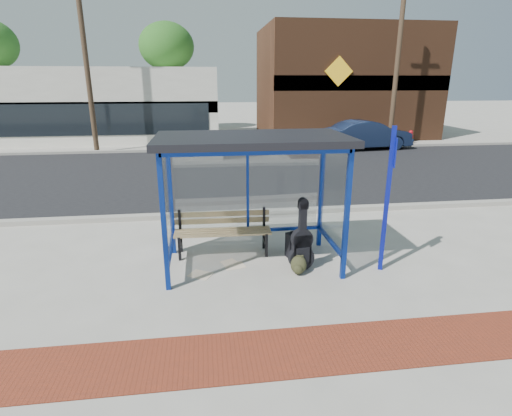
{
  "coord_description": "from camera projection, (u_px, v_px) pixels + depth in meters",
  "views": [
    {
      "loc": [
        -0.83,
        -6.81,
        3.31
      ],
      "look_at": [
        0.09,
        0.2,
        1.05
      ],
      "focal_mm": 28.0,
      "sensor_mm": 36.0,
      "label": 1
    }
  ],
  "objects": [
    {
      "name": "guitar_bag",
      "position": [
        302.0,
        246.0,
        7.2
      ],
      "size": [
        0.48,
        0.19,
        1.29
      ],
      "rotation": [
        0.0,
        0.0,
        0.12
      ],
      "color": "black",
      "rests_on": "ground"
    },
    {
      "name": "street_asphalt",
      "position": [
        227.0,
        172.0,
        15.1
      ],
      "size": [
        60.0,
        10.0,
        0.0
      ],
      "primitive_type": "cube",
      "color": "black",
      "rests_on": "ground"
    },
    {
      "name": "utility_pole_west",
      "position": [
        86.0,
        63.0,
        18.21
      ],
      "size": [
        1.6,
        0.24,
        8.0
      ],
      "color": "#4C3826",
      "rests_on": "ground"
    },
    {
      "name": "curb_near",
      "position": [
        239.0,
        213.0,
        10.26
      ],
      "size": [
        60.0,
        0.25,
        0.12
      ],
      "primitive_type": "cube",
      "color": "gray",
      "rests_on": "ground"
    },
    {
      "name": "tree_mid",
      "position": [
        167.0,
        47.0,
        26.29
      ],
      "size": [
        3.6,
        3.6,
        7.03
      ],
      "color": "#4C3826",
      "rests_on": "ground"
    },
    {
      "name": "utility_pole_east",
      "position": [
        397.0,
        64.0,
        20.07
      ],
      "size": [
        1.6,
        0.24,
        8.0
      ],
      "color": "#4C3826",
      "rests_on": "ground"
    },
    {
      "name": "newspaper_c",
      "position": [
        234.0,
        266.0,
        7.47
      ],
      "size": [
        0.43,
        0.37,
        0.01
      ],
      "primitive_type": "cube",
      "rotation": [
        0.0,
        0.0,
        0.21
      ],
      "color": "white",
      "rests_on": "ground"
    },
    {
      "name": "storefront_brown",
      "position": [
        343.0,
        83.0,
        25.03
      ],
      "size": [
        10.0,
        7.08,
        6.4
      ],
      "color": "#59331E",
      "rests_on": "ground"
    },
    {
      "name": "sign_post",
      "position": [
        388.0,
        192.0,
        6.91
      ],
      "size": [
        0.17,
        0.31,
        2.61
      ],
      "rotation": [
        0.0,
        0.0,
        -0.38
      ],
      "color": "#0E179C",
      "rests_on": "ground"
    },
    {
      "name": "far_sidewalk",
      "position": [
        219.0,
        145.0,
        21.71
      ],
      "size": [
        60.0,
        4.0,
        0.01
      ],
      "primitive_type": "cube",
      "color": "#B2ADA0",
      "rests_on": "ground"
    },
    {
      "name": "newspaper_a",
      "position": [
        201.0,
        275.0,
        7.13
      ],
      "size": [
        0.49,
        0.46,
        0.01
      ],
      "primitive_type": "cube",
      "rotation": [
        0.0,
        0.0,
        -0.52
      ],
      "color": "white",
      "rests_on": "ground"
    },
    {
      "name": "bus_shelter",
      "position": [
        252.0,
        155.0,
        6.98
      ],
      "size": [
        3.3,
        1.8,
        2.42
      ],
      "color": "navy",
      "rests_on": "ground"
    },
    {
      "name": "newspaper_b",
      "position": [
        231.0,
        263.0,
        7.58
      ],
      "size": [
        0.42,
        0.45,
        0.01
      ],
      "primitive_type": "cube",
      "rotation": [
        0.0,
        0.0,
        -1.07
      ],
      "color": "white",
      "rests_on": "ground"
    },
    {
      "name": "storefront_white",
      "position": [
        58.0,
        105.0,
        22.81
      ],
      "size": [
        18.0,
        6.04,
        4.0
      ],
      "color": "silver",
      "rests_on": "ground"
    },
    {
      "name": "curb_far",
      "position": [
        221.0,
        149.0,
        19.9
      ],
      "size": [
        60.0,
        0.25,
        0.12
      ],
      "primitive_type": "cube",
      "color": "gray",
      "rests_on": "ground"
    },
    {
      "name": "bench",
      "position": [
        223.0,
        229.0,
        7.9
      ],
      "size": [
        1.9,
        0.51,
        0.89
      ],
      "rotation": [
        0.0,
        0.0,
        -0.02
      ],
      "color": "black",
      "rests_on": "ground"
    },
    {
      "name": "suitcase",
      "position": [
        294.0,
        245.0,
        7.79
      ],
      "size": [
        0.35,
        0.28,
        0.55
      ],
      "rotation": [
        0.0,
        0.0,
        0.28
      ],
      "color": "black",
      "rests_on": "ground"
    },
    {
      "name": "tree_right",
      "position": [
        390.0,
        49.0,
        28.22
      ],
      "size": [
        3.6,
        3.6,
        7.03
      ],
      "color": "#4C3826",
      "rests_on": "ground"
    },
    {
      "name": "parked_car",
      "position": [
        367.0,
        135.0,
        20.09
      ],
      "size": [
        4.52,
        2.03,
        1.44
      ],
      "primitive_type": "imported",
      "rotation": [
        0.0,
        0.0,
        1.69
      ],
      "color": "#16223F",
      "rests_on": "ground"
    },
    {
      "name": "ground",
      "position": [
        252.0,
        264.0,
        7.54
      ],
      "size": [
        120.0,
        120.0,
        0.0
      ],
      "primitive_type": "plane",
      "color": "#B2ADA0",
      "rests_on": "ground"
    },
    {
      "name": "fire_hydrant",
      "position": [
        410.0,
        136.0,
        21.88
      ],
      "size": [
        0.34,
        0.22,
        0.74
      ],
      "rotation": [
        0.0,
        0.0,
        0.23
      ],
      "color": "#B30C17",
      "rests_on": "ground"
    },
    {
      "name": "brick_paver_strip",
      "position": [
        277.0,
        353.0,
        5.08
      ],
      "size": [
        60.0,
        1.0,
        0.01
      ],
      "primitive_type": "cube",
      "color": "maroon",
      "rests_on": "ground"
    },
    {
      "name": "backpack",
      "position": [
        299.0,
        265.0,
        7.13
      ],
      "size": [
        0.34,
        0.32,
        0.34
      ],
      "rotation": [
        0.0,
        0.0,
        -0.32
      ],
      "color": "#292A17",
      "rests_on": "ground"
    }
  ]
}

